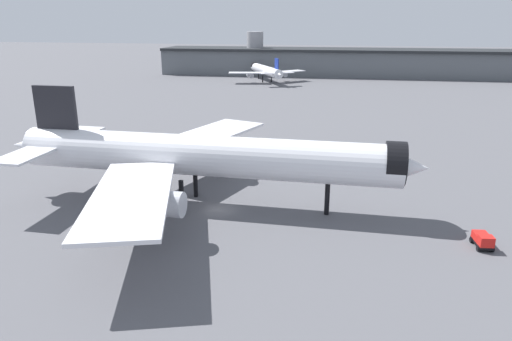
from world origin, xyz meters
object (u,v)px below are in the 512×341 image
object	(u,v)px
baggage_tug_wing	(483,240)
airliner_near_gate	(203,156)
airliner_far_taxiway	(266,71)
service_truck_front	(131,140)

from	to	relation	value
baggage_tug_wing	airliner_near_gate	bearing A→B (deg)	-107.02
airliner_far_taxiway	baggage_tug_wing	world-z (taller)	airliner_far_taxiway
airliner_near_gate	baggage_tug_wing	size ratio (longest dim) A/B	18.06
airliner_far_taxiway	service_truck_front	size ratio (longest dim) A/B	6.01
airliner_near_gate	baggage_tug_wing	distance (m)	37.48
service_truck_front	baggage_tug_wing	xyz separation A→B (m)	(61.05, -34.29, -0.62)
airliner_near_gate	baggage_tug_wing	xyz separation A→B (m)	(36.37, -6.42, -6.39)
airliner_far_taxiway	baggage_tug_wing	distance (m)	156.70
airliner_near_gate	service_truck_front	size ratio (longest dim) A/B	10.48
airliner_far_taxiway	service_truck_front	bearing A→B (deg)	147.50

